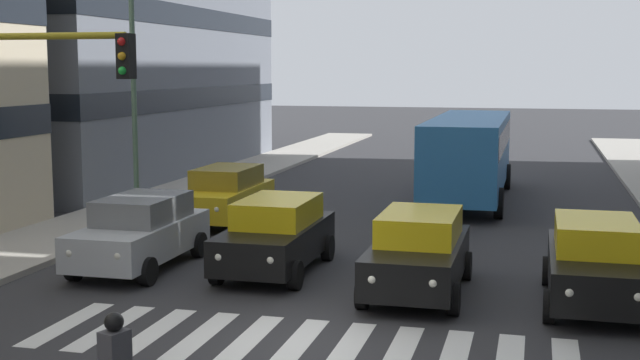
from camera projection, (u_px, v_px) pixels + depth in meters
name	position (u px, v px, depth m)	size (l,w,h in m)	color
ground_plane	(298.00, 343.00, 14.68)	(180.00, 180.00, 0.00)	#2D2D30
crosswalk_markings	(298.00, 343.00, 14.68)	(9.45, 2.80, 0.01)	silver
car_0	(596.00, 262.00, 16.95)	(2.02, 4.44, 1.72)	black
car_1	(419.00, 252.00, 17.88)	(2.02, 4.44, 1.72)	black
car_2	(276.00, 234.00, 19.76)	(2.02, 4.44, 1.72)	black
car_3	(141.00, 231.00, 20.12)	(2.02, 4.44, 1.72)	#B2B7BC
car_row2_0	(226.00, 194.00, 26.06)	(2.02, 4.44, 1.72)	gold
bus_behind_traffic	(469.00, 149.00, 30.43)	(2.78, 10.50, 3.00)	#286BAD
street_lamp_right	(148.00, 79.00, 25.45)	(2.99, 0.28, 6.96)	#4C6B56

